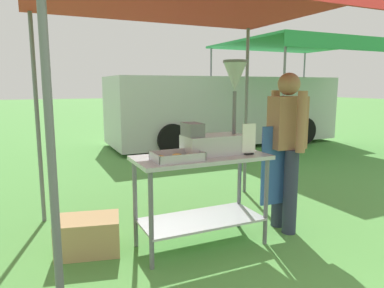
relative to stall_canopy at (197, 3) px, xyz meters
The scene contains 10 objects.
ground_plane 5.17m from the stall_canopy, 88.24° to the left, with size 70.00×70.00×0.00m, color #519342.
stall_canopy is the anchor object (origin of this frame).
donut_cart 1.58m from the stall_canopy, 90.00° to the right, with size 1.22×0.56×0.86m.
donut_tray 1.36m from the stall_canopy, 144.20° to the right, with size 0.41×0.28×0.07m.
donut_fryer 1.07m from the stall_canopy, 24.93° to the right, with size 0.61×0.28×0.86m.
menu_sign 1.30m from the stall_canopy, 29.33° to the right, with size 0.13×0.05×0.29m.
vendor 1.60m from the stall_canopy, ahead, with size 0.46×0.54×1.61m.
supply_crate 2.27m from the stall_canopy, 168.48° to the left, with size 0.62×0.50×0.32m.
van_silver 6.12m from the stall_canopy, 57.61° to the left, with size 5.79×2.15×1.69m.
neighbour_tent 5.58m from the stall_canopy, 39.88° to the left, with size 3.16×2.99×2.43m.
Camera 1 is at (-1.55, -1.62, 1.48)m, focal length 33.39 mm.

